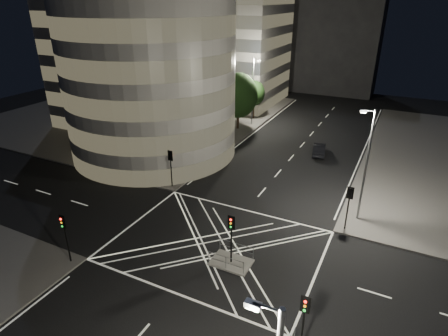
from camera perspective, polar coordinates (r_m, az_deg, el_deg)
The scene contains 22 objects.
ground at distance 30.72m, azimuth -1.12°, elevation -11.67°, with size 120.00×120.00×0.00m, color black.
sidewalk_far_left at distance 66.06m, azimuth -12.80°, elevation 8.15°, with size 42.00×42.00×0.15m, color #585552.
central_island at distance 28.91m, azimuth 1.09°, elevation -14.17°, with size 3.00×2.00×0.15m, color slate.
office_tower_curved at distance 52.19m, azimuth -12.55°, elevation 18.03°, with size 30.00×29.00×27.20m.
office_block_rear at distance 72.50m, azimuth -1.28°, elevation 19.10°, with size 24.00×16.00×22.00m, color gray.
building_far_end at distance 81.90m, azimuth 16.13°, elevation 17.33°, with size 18.00×8.00×18.00m, color black.
tree_a at distance 40.34m, azimuth -8.53°, elevation 4.57°, with size 3.91×3.91×6.63m.
tree_b at distance 45.09m, azimuth -4.21°, elevation 6.99°, with size 4.03×4.03×6.73m.
tree_c at distance 49.97m, azimuth -0.71°, elevation 9.48°, with size 4.23×4.23×7.40m.
tree_d at distance 55.19m, azimuth 2.19°, elevation 10.98°, with size 5.66×5.66×8.25m.
tree_e at distance 60.78m, azimuth 4.57°, elevation 11.29°, with size 3.49×3.49×6.07m.
traffic_signal_fl at distance 38.35m, azimuth -8.13°, elevation 0.92°, with size 0.55×0.22×4.00m.
traffic_signal_nl at distance 29.60m, azimuth -23.14°, elevation -8.68°, with size 0.55×0.22×4.00m.
traffic_signal_fr at distance 32.62m, azimuth 18.52°, elevation -4.68°, with size 0.55×0.22×4.00m.
traffic_signal_nr at distance 21.66m, azimuth 12.14°, elevation -20.97°, with size 0.55×0.22×4.00m.
traffic_signal_island at distance 27.22m, azimuth 1.14°, elevation -9.52°, with size 0.55×0.22×4.00m.
street_lamp_left_near at distance 41.82m, azimuth -5.08°, elevation 6.96°, with size 1.25×0.25×10.00m.
street_lamp_left_far at distance 57.38m, azimuth 4.45°, elevation 11.86°, with size 1.25×0.25×10.00m.
street_lamp_right_far at distance 33.44m, azimuth 20.80°, elevation 0.73°, with size 1.25×0.25×10.00m.
railing_island_south at distance 27.88m, azimuth 0.28°, elevation -14.22°, with size 2.80×0.06×1.10m, color slate.
railing_island_north at distance 29.17m, azimuth 1.88°, elevation -12.22°, with size 2.80×0.06×1.10m, color slate.
sedan at distance 48.61m, azimuth 14.29°, elevation 2.78°, with size 1.47×4.22×1.39m, color black.
Camera 1 is at (11.57, -21.87, 18.21)m, focal length 30.00 mm.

